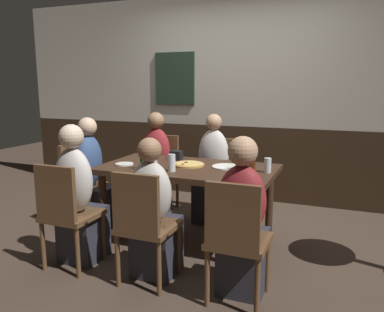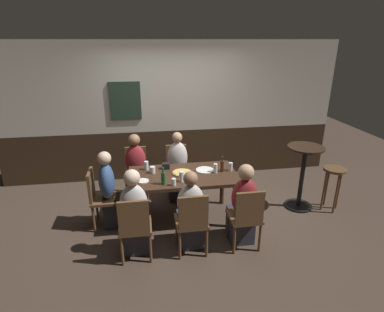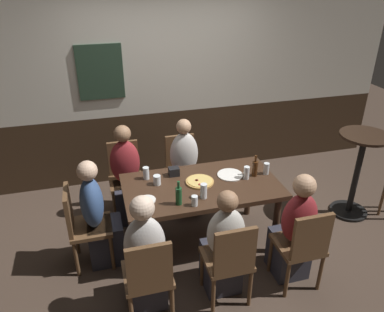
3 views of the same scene
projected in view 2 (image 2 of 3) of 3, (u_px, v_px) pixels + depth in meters
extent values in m
plane|color=#423328|center=(184.00, 218.00, 4.78)|extent=(12.00, 12.00, 0.00)
cube|color=#332316|center=(173.00, 153.00, 6.13)|extent=(6.40, 0.10, 0.95)
cube|color=beige|center=(171.00, 87.00, 5.67)|extent=(6.40, 0.10, 1.65)
cube|color=#233828|center=(125.00, 101.00, 5.56)|extent=(0.56, 0.03, 0.68)
cube|color=#382316|center=(183.00, 176.00, 4.52)|extent=(1.59, 0.87, 0.05)
cylinder|color=#382316|center=(137.00, 214.00, 4.22)|extent=(0.07, 0.07, 0.69)
cylinder|color=#382316|center=(234.00, 206.00, 4.43)|extent=(0.07, 0.07, 0.69)
cylinder|color=#382316|center=(137.00, 191.00, 4.88)|extent=(0.07, 0.07, 0.69)
cylinder|color=#382316|center=(222.00, 185.00, 5.08)|extent=(0.07, 0.07, 0.69)
cube|color=brown|center=(106.00, 199.00, 4.46)|extent=(0.40, 0.40, 0.04)
cube|color=brown|center=(91.00, 185.00, 4.35)|extent=(0.04, 0.36, 0.43)
cylinder|color=brown|center=(120.00, 206.00, 4.72)|extent=(0.04, 0.04, 0.41)
cylinder|color=brown|center=(118.00, 218.00, 4.41)|extent=(0.04, 0.04, 0.41)
cylinder|color=brown|center=(97.00, 207.00, 4.67)|extent=(0.04, 0.04, 0.41)
cylinder|color=brown|center=(94.00, 220.00, 4.36)|extent=(0.04, 0.04, 0.41)
cube|color=brown|center=(177.00, 173.00, 5.34)|extent=(0.40, 0.40, 0.04)
cube|color=brown|center=(176.00, 156.00, 5.42)|extent=(0.36, 0.04, 0.43)
cylinder|color=brown|center=(189.00, 188.00, 5.29)|extent=(0.04, 0.04, 0.41)
cylinder|color=brown|center=(169.00, 189.00, 5.24)|extent=(0.04, 0.04, 0.41)
cylinder|color=brown|center=(186.00, 180.00, 5.60)|extent=(0.04, 0.04, 0.41)
cylinder|color=brown|center=(167.00, 181.00, 5.55)|extent=(0.04, 0.04, 0.41)
cube|color=brown|center=(137.00, 175.00, 5.24)|extent=(0.40, 0.40, 0.04)
cube|color=brown|center=(136.00, 159.00, 5.32)|extent=(0.36, 0.04, 0.43)
cylinder|color=brown|center=(148.00, 191.00, 5.18)|extent=(0.04, 0.04, 0.41)
cylinder|color=brown|center=(127.00, 192.00, 5.14)|extent=(0.04, 0.04, 0.41)
cylinder|color=brown|center=(147.00, 182.00, 5.50)|extent=(0.04, 0.04, 0.41)
cylinder|color=brown|center=(128.00, 183.00, 5.45)|extent=(0.04, 0.04, 0.41)
cube|color=brown|center=(135.00, 226.00, 3.81)|extent=(0.40, 0.40, 0.04)
cube|color=brown|center=(134.00, 218.00, 3.56)|extent=(0.36, 0.04, 0.43)
cylinder|color=brown|center=(123.00, 235.00, 4.02)|extent=(0.04, 0.04, 0.41)
cylinder|color=brown|center=(150.00, 232.00, 4.07)|extent=(0.04, 0.04, 0.41)
cylinder|color=brown|center=(122.00, 251.00, 3.70)|extent=(0.04, 0.04, 0.41)
cylinder|color=brown|center=(150.00, 248.00, 3.75)|extent=(0.04, 0.04, 0.41)
cube|color=brown|center=(191.00, 221.00, 3.91)|extent=(0.40, 0.40, 0.04)
cube|color=brown|center=(193.00, 213.00, 3.66)|extent=(0.36, 0.04, 0.43)
cylinder|color=brown|center=(177.00, 230.00, 4.12)|extent=(0.04, 0.04, 0.41)
cylinder|color=brown|center=(202.00, 228.00, 4.17)|extent=(0.04, 0.04, 0.41)
cylinder|color=brown|center=(180.00, 246.00, 3.81)|extent=(0.04, 0.04, 0.41)
cylinder|color=brown|center=(207.00, 243.00, 3.86)|extent=(0.04, 0.04, 0.41)
cube|color=brown|center=(244.00, 217.00, 4.01)|extent=(0.40, 0.40, 0.04)
cube|color=brown|center=(250.00, 208.00, 3.76)|extent=(0.36, 0.04, 0.43)
cylinder|color=brown|center=(227.00, 225.00, 4.22)|extent=(0.04, 0.04, 0.41)
cylinder|color=brown|center=(251.00, 223.00, 4.27)|extent=(0.04, 0.04, 0.41)
cylinder|color=brown|center=(234.00, 240.00, 3.91)|extent=(0.04, 0.04, 0.41)
cylinder|color=brown|center=(260.00, 238.00, 3.96)|extent=(0.04, 0.04, 0.41)
cube|color=#2D2D38|center=(116.00, 210.00, 4.55)|extent=(0.34, 0.32, 0.45)
ellipsoid|color=#334C7A|center=(107.00, 181.00, 4.36)|extent=(0.22, 0.34, 0.53)
sphere|color=#DBB293|center=(104.00, 158.00, 4.24)|extent=(0.19, 0.19, 0.19)
cube|color=#2D2D38|center=(179.00, 186.00, 5.29)|extent=(0.32, 0.34, 0.45)
ellipsoid|color=silver|center=(177.00, 157.00, 5.20)|extent=(0.34, 0.22, 0.55)
sphere|color=tan|center=(177.00, 137.00, 5.07)|extent=(0.17, 0.17, 0.17)
cube|color=#2D2D38|center=(137.00, 189.00, 5.19)|extent=(0.32, 0.34, 0.45)
ellipsoid|color=maroon|center=(136.00, 160.00, 5.10)|extent=(0.34, 0.22, 0.54)
sphere|color=#936B4C|center=(134.00, 140.00, 4.97)|extent=(0.19, 0.19, 0.19)
cube|color=#2D2D38|center=(137.00, 234.00, 4.00)|extent=(0.32, 0.34, 0.45)
ellipsoid|color=silver|center=(134.00, 204.00, 3.74)|extent=(0.34, 0.22, 0.54)
sphere|color=beige|center=(132.00, 178.00, 3.61)|extent=(0.20, 0.20, 0.20)
cube|color=#2D2D38|center=(190.00, 229.00, 4.10)|extent=(0.32, 0.34, 0.45)
ellipsoid|color=beige|center=(191.00, 202.00, 3.85)|extent=(0.34, 0.22, 0.48)
sphere|color=#936B4C|center=(191.00, 178.00, 3.74)|extent=(0.18, 0.18, 0.18)
cube|color=#2D2D38|center=(240.00, 225.00, 4.20)|extent=(0.32, 0.34, 0.45)
ellipsoid|color=maroon|center=(244.00, 197.00, 3.95)|extent=(0.34, 0.22, 0.51)
sphere|color=tan|center=(246.00, 172.00, 3.83)|extent=(0.20, 0.20, 0.20)
cylinder|color=tan|center=(182.00, 173.00, 4.55)|extent=(0.29, 0.29, 0.02)
cylinder|color=#DBB760|center=(182.00, 172.00, 4.54)|extent=(0.26, 0.26, 0.01)
cylinder|color=maroon|center=(180.00, 171.00, 4.54)|extent=(0.03, 0.03, 0.00)
cylinder|color=maroon|center=(180.00, 171.00, 4.55)|extent=(0.03, 0.03, 0.00)
cylinder|color=maroon|center=(181.00, 174.00, 4.46)|extent=(0.03, 0.03, 0.00)
cylinder|color=silver|center=(215.00, 168.00, 4.55)|extent=(0.06, 0.06, 0.14)
cylinder|color=#C6842D|center=(215.00, 170.00, 4.56)|extent=(0.05, 0.05, 0.09)
cylinder|color=silver|center=(153.00, 170.00, 4.54)|extent=(0.08, 0.08, 0.10)
cylinder|color=#C6842D|center=(153.00, 172.00, 4.56)|extent=(0.07, 0.07, 0.04)
cylinder|color=silver|center=(174.00, 182.00, 4.16)|extent=(0.06, 0.06, 0.10)
cylinder|color=#C6842D|center=(174.00, 183.00, 4.16)|extent=(0.05, 0.05, 0.08)
cylinder|color=silver|center=(146.00, 166.00, 4.66)|extent=(0.06, 0.06, 0.13)
cylinder|color=#B26623|center=(146.00, 167.00, 4.67)|extent=(0.06, 0.06, 0.07)
cylinder|color=silver|center=(231.00, 167.00, 4.62)|extent=(0.06, 0.06, 0.13)
cylinder|color=#C6842D|center=(231.00, 168.00, 4.63)|extent=(0.05, 0.05, 0.08)
cylinder|color=silver|center=(182.00, 177.00, 4.26)|extent=(0.07, 0.07, 0.15)
cylinder|color=#C6842D|center=(182.00, 180.00, 4.28)|extent=(0.06, 0.06, 0.06)
cylinder|color=#194723|center=(163.00, 178.00, 4.18)|extent=(0.06, 0.06, 0.17)
cylinder|color=#194723|center=(163.00, 170.00, 4.14)|extent=(0.03, 0.03, 0.07)
cylinder|color=#42230F|center=(222.00, 166.00, 4.59)|extent=(0.06, 0.06, 0.17)
cylinder|color=#42230F|center=(222.00, 159.00, 4.55)|extent=(0.03, 0.03, 0.07)
cylinder|color=white|center=(205.00, 170.00, 4.65)|extent=(0.27, 0.27, 0.01)
cylinder|color=white|center=(143.00, 181.00, 4.29)|extent=(0.17, 0.17, 0.01)
cube|color=black|center=(166.00, 166.00, 4.70)|extent=(0.11, 0.09, 0.09)
cylinder|color=black|center=(298.00, 206.00, 5.10)|extent=(0.44, 0.44, 0.03)
cylinder|color=black|center=(302.00, 178.00, 4.92)|extent=(0.07, 0.07, 0.99)
cylinder|color=black|center=(306.00, 148.00, 4.74)|extent=(0.56, 0.56, 0.03)
cylinder|color=brown|center=(335.00, 170.00, 4.78)|extent=(0.34, 0.34, 0.04)
cylinder|color=brown|center=(339.00, 190.00, 4.93)|extent=(0.03, 0.03, 0.68)
cylinder|color=brown|center=(327.00, 187.00, 5.03)|extent=(0.03, 0.03, 0.68)
cylinder|color=brown|center=(324.00, 191.00, 4.89)|extent=(0.03, 0.03, 0.68)
cylinder|color=brown|center=(336.00, 194.00, 4.79)|extent=(0.03, 0.03, 0.68)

